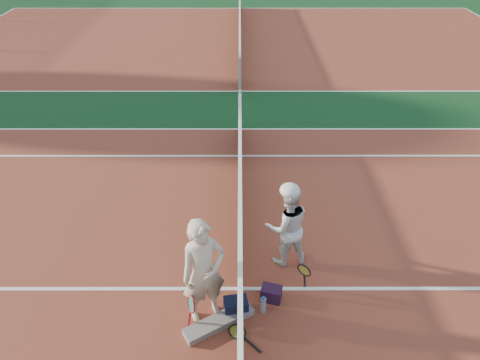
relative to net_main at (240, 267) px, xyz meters
name	(u,v)px	position (x,y,z in m)	size (l,w,h in m)	color
ground	(240,289)	(0.00, 0.00, -0.51)	(130.00, 130.00, 0.00)	#0E3516
court_main	(240,289)	(0.00, 0.00, -0.51)	(23.77, 10.97, 0.01)	brown
court_far_a	(240,39)	(0.00, 13.50, -0.51)	(23.77, 10.97, 0.01)	brown
net_main	(240,267)	(0.00, 0.00, 0.00)	(0.10, 10.98, 1.02)	black
net_far_a	(240,27)	(0.00, 13.50, 0.00)	(0.10, 10.98, 1.02)	black
player_a	(204,272)	(-0.52, -0.47, 0.38)	(0.65, 0.43, 1.79)	beige
player_b	(287,226)	(0.77, 0.66, 0.26)	(0.75, 0.58, 1.54)	silver
racket_red	(192,312)	(-0.70, -0.69, -0.21)	(0.14, 0.27, 0.60)	maroon
racket_black_held	(303,278)	(1.00, -0.03, -0.21)	(0.17, 0.27, 0.59)	black
racket_spare	(237,332)	(-0.04, -0.82, -0.49)	(0.60, 0.27, 0.03)	black
sports_bag_navy	(236,306)	(-0.06, -0.46, -0.37)	(0.35, 0.24, 0.28)	black
sports_bag_purple	(271,294)	(0.49, -0.21, -0.38)	(0.31, 0.21, 0.25)	black
net_cover_canvas	(219,322)	(-0.31, -0.68, -0.45)	(1.09, 0.25, 0.11)	slate
water_bottle	(263,306)	(0.35, -0.45, -0.36)	(0.09, 0.09, 0.30)	#C8E4FE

